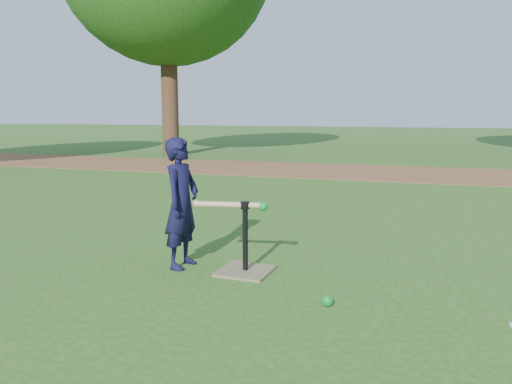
% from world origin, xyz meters
% --- Properties ---
extents(ground, '(80.00, 80.00, 0.00)m').
position_xyz_m(ground, '(0.00, 0.00, 0.00)').
color(ground, '#285116').
rests_on(ground, ground).
extents(dirt_strip, '(24.00, 3.00, 0.01)m').
position_xyz_m(dirt_strip, '(0.00, 7.50, 0.01)').
color(dirt_strip, brown).
rests_on(dirt_strip, ground).
extents(child, '(0.29, 0.43, 1.14)m').
position_xyz_m(child, '(-0.75, -0.00, 0.57)').
color(child, black).
rests_on(child, ground).
extents(wiffle_ball_ground, '(0.08, 0.08, 0.08)m').
position_xyz_m(wiffle_ball_ground, '(0.63, -0.52, 0.04)').
color(wiffle_ball_ground, '#0C8726').
rests_on(wiffle_ball_ground, ground).
extents(batting_tee, '(0.46, 0.46, 0.61)m').
position_xyz_m(batting_tee, '(-0.17, 0.01, 0.11)').
color(batting_tee, '#75694A').
rests_on(batting_tee, ground).
extents(swing_action, '(0.64, 0.17, 0.08)m').
position_xyz_m(swing_action, '(-0.26, -0.00, 0.58)').
color(swing_action, tan).
rests_on(swing_action, ground).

